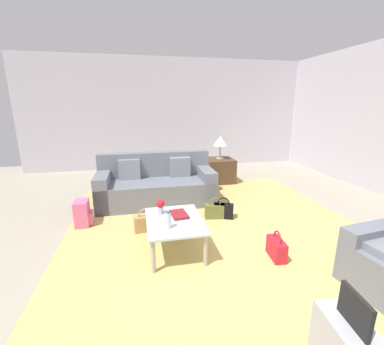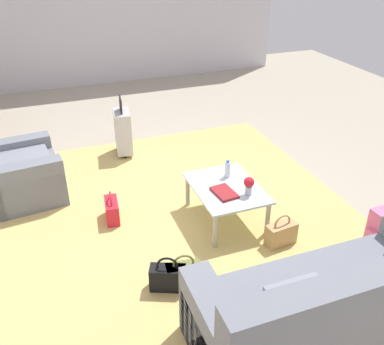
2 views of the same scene
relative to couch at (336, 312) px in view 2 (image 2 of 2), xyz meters
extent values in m
plane|color=#A89E89|center=(2.20, 0.60, -0.31)|extent=(12.00, 12.00, 0.00)
cube|color=silver|center=(7.26, 0.60, 1.24)|extent=(0.12, 8.00, 3.10)
cube|color=tan|center=(1.60, 0.80, -0.31)|extent=(5.20, 4.40, 0.01)
cube|color=slate|center=(0.10, 0.00, -0.09)|extent=(0.90, 2.14, 0.45)
cube|color=slate|center=(-0.24, 0.00, 0.15)|extent=(0.22, 2.14, 0.92)
cube|color=slate|center=(0.10, 0.95, 0.00)|extent=(0.90, 0.24, 0.64)
cube|color=gray|center=(-0.08, 0.48, 0.32)|extent=(0.14, 0.40, 0.40)
cube|color=slate|center=(3.10, 2.20, -0.09)|extent=(1.03, 0.99, 0.44)
cube|color=slate|center=(3.46, 2.24, -0.01)|extent=(0.30, 0.91, 0.60)
cube|color=slate|center=(2.73, 2.16, -0.01)|extent=(0.30, 0.91, 0.60)
cube|color=gray|center=(3.10, 2.15, 0.17)|extent=(0.76, 0.71, 0.08)
cube|color=silver|center=(1.80, 0.10, 0.10)|extent=(0.92, 0.70, 0.02)
cylinder|color=#ADA899|center=(1.39, 0.40, -0.12)|extent=(0.05, 0.05, 0.40)
cylinder|color=#ADA899|center=(2.20, 0.40, -0.12)|extent=(0.05, 0.05, 0.40)
cylinder|color=#ADA899|center=(1.39, -0.20, -0.12)|extent=(0.05, 0.05, 0.40)
cylinder|color=#ADA899|center=(2.20, -0.20, -0.12)|extent=(0.05, 0.05, 0.40)
cylinder|color=silver|center=(2.00, 0.00, 0.20)|extent=(0.06, 0.06, 0.18)
cylinder|color=#2D6BBC|center=(2.00, 0.00, 0.30)|extent=(0.04, 0.04, 0.02)
cube|color=maroon|center=(1.68, 0.18, 0.12)|extent=(0.32, 0.23, 0.03)
cylinder|color=#B2B7BC|center=(1.58, -0.05, 0.16)|extent=(0.07, 0.07, 0.10)
sphere|color=red|center=(1.58, -0.05, 0.26)|extent=(0.11, 0.11, 0.11)
cube|color=#B7B7BC|center=(3.80, 0.80, 0.04)|extent=(0.43, 0.27, 0.60)
cube|color=black|center=(3.80, 0.80, 0.44)|extent=(0.24, 0.06, 0.20)
cylinder|color=black|center=(3.66, 0.82, -0.29)|extent=(0.03, 0.05, 0.05)
cylinder|color=black|center=(3.93, 0.78, -0.29)|extent=(0.03, 0.05, 0.05)
cube|color=olive|center=(0.98, 0.88, -0.19)|extent=(0.18, 0.34, 0.24)
torus|color=olive|center=(0.98, 0.88, -0.05)|extent=(0.05, 0.20, 0.20)
cube|color=tan|center=(1.20, -0.25, -0.19)|extent=(0.17, 0.33, 0.24)
torus|color=tan|center=(1.20, -0.25, -0.05)|extent=(0.04, 0.20, 0.20)
cube|color=black|center=(0.99, 1.03, -0.19)|extent=(0.26, 0.35, 0.24)
torus|color=black|center=(0.99, 1.03, -0.05)|extent=(0.10, 0.19, 0.20)
cube|color=red|center=(2.23, 1.29, -0.19)|extent=(0.33, 0.18, 0.24)
torus|color=red|center=(2.23, 1.29, -0.05)|extent=(0.20, 0.04, 0.20)
cube|color=pink|center=(0.80, -1.20, -0.11)|extent=(0.31, 0.21, 0.40)
cube|color=pink|center=(0.79, -1.08, -0.19)|extent=(0.21, 0.07, 0.18)
camera|label=1|loc=(4.73, -0.30, 1.51)|focal=24.00mm
camera|label=2|loc=(-1.77, 1.82, 2.51)|focal=40.00mm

